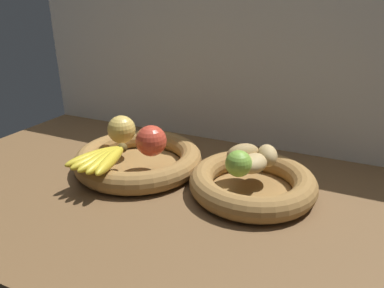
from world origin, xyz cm
name	(u,v)px	position (x,y,z in cm)	size (l,w,h in cm)	color
ground_plane	(195,186)	(0.00, 0.00, -1.50)	(140.00, 90.00, 3.00)	brown
back_wall	(238,54)	(0.00, 30.00, 27.50)	(140.00, 3.00, 55.00)	silver
fruit_bowl_left	(139,159)	(-16.70, 0.28, 2.63)	(33.81, 33.81, 5.61)	olive
fruit_bowl_right	(253,182)	(14.55, 0.28, 2.64)	(29.51, 29.51, 5.61)	olive
apple_red_right	(151,141)	(-11.31, -1.93, 9.53)	(7.84, 7.84, 7.84)	#CC422D
apple_golden_left	(122,129)	(-23.09, 2.07, 9.43)	(7.65, 7.65, 7.65)	#DBB756
banana_bunch_front	(103,158)	(-19.27, -11.27, 7.06)	(12.25, 16.82, 2.91)	gold
potato_oblong	(243,154)	(11.05, 3.00, 8.14)	(8.38, 4.65, 5.06)	#A38451
potato_back	(267,156)	(16.49, 4.55, 8.12)	(6.91, 4.65, 5.02)	tan
potato_large	(254,163)	(14.55, 0.28, 7.66)	(8.07, 5.55, 4.11)	tan
lime_near	(239,164)	(12.04, -3.49, 8.60)	(5.99, 5.99, 5.99)	#7AAD3D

